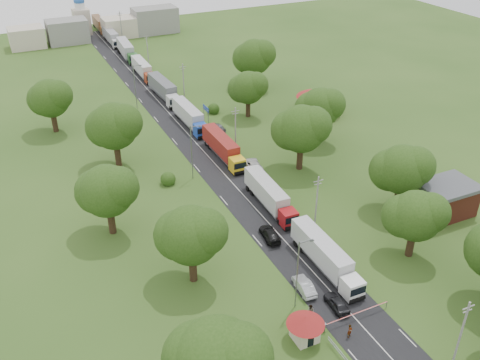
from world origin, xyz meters
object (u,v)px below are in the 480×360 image
truck_0 (325,255)px  pedestrian_near (350,331)px  car_lane_mid (304,286)px  info_sign (206,111)px  boom_barrier (347,317)px  guard_booth (305,325)px  car_lane_front (337,303)px

truck_0 → pedestrian_near: truck_0 is taller
car_lane_mid → info_sign: bearing=-92.3°
boom_barrier → info_sign: info_sign is taller
info_sign → car_lane_mid: bearing=-98.8°
info_sign → car_lane_mid: (-8.20, -53.00, -2.25)m
truck_0 → car_lane_mid: 5.65m
guard_booth → pedestrian_near: guard_booth is taller
guard_booth → info_sign: size_ratio=1.07×
guard_booth → car_lane_front: 6.90m
guard_booth → car_lane_front: size_ratio=1.03×
info_sign → truck_0: (-3.44, -50.28, -0.85)m
boom_barrier → car_lane_front: size_ratio=2.15×
guard_booth → pedestrian_near: bearing=-21.9°
pedestrian_near → info_sign: bearing=60.2°
boom_barrier → car_lane_mid: (-1.64, 7.00, -0.14)m
guard_booth → car_lane_front: (6.20, 2.66, -1.43)m
boom_barrier → truck_0: bearing=72.2°
info_sign → truck_0: info_sign is taller
pedestrian_near → car_lane_front: bearing=50.5°
guard_booth → info_sign: info_sign is taller
guard_booth → car_lane_mid: bearing=59.0°
boom_barrier → car_lane_mid: size_ratio=2.02×
boom_barrier → car_lane_front: 2.68m
car_lane_mid → truck_0: bearing=-143.8°
truck_0 → info_sign: bearing=86.1°
car_lane_front → pedestrian_near: size_ratio=2.38×
car_lane_front → truck_0: bearing=-107.7°
info_sign → pedestrian_near: bearing=-97.0°
truck_0 → car_lane_front: truck_0 is taller
info_sign → car_lane_front: info_sign is taller
car_lane_mid → guard_booth: bearing=65.5°
info_sign → car_lane_mid: size_ratio=0.90×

